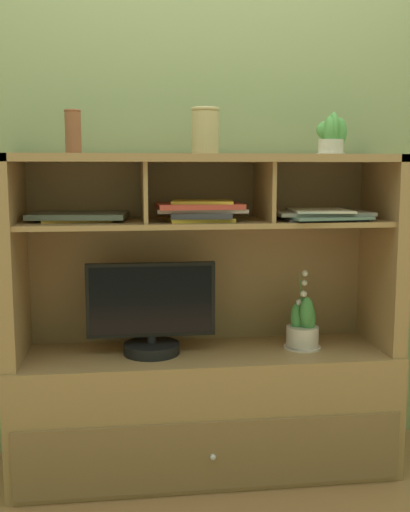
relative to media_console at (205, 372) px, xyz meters
name	(u,v)px	position (x,y,z in m)	size (l,w,h in m)	color
floor_plane	(205,468)	(0.00, -0.01, -0.42)	(6.00, 6.00, 0.02)	#9A6B43
back_wall	(198,134)	(0.00, 0.24, 0.99)	(6.00, 0.02, 2.80)	#8C9C67
media_console	(205,372)	(0.00, 0.00, 0.00)	(1.56, 0.47, 1.31)	#9D774C
tv_monitor	(151,315)	(-0.22, -0.02, 0.26)	(0.52, 0.23, 0.37)	black
potted_orchid	(301,336)	(0.40, -0.02, 0.15)	(0.12, 0.12, 0.33)	beige
potted_fern	(303,328)	(0.41, -0.02, 0.18)	(0.16, 0.16, 0.22)	beige
magazine_stack_left	(322,215)	(0.47, -0.06, 0.66)	(0.38, 0.30, 0.04)	#3E3940
magazine_stack_centre	(201,210)	(-0.02, -0.05, 0.68)	(0.35, 0.24, 0.08)	gold
magazine_stack_right	(79,216)	(-0.50, 0.03, 0.65)	(0.40, 0.29, 0.03)	gold
potted_succulent	(332,136)	(0.51, -0.02, 0.97)	(0.12, 0.11, 0.17)	beige
ceramic_vase	(205,131)	(0.00, -0.01, 0.99)	(0.11, 0.11, 0.18)	tan
accent_vase	(73,132)	(-0.51, -0.01, 0.98)	(0.06, 0.06, 0.17)	brown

